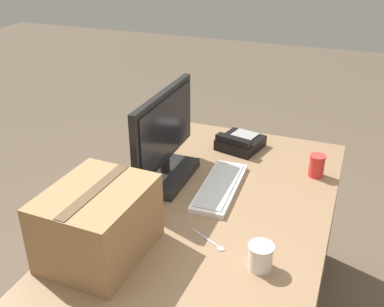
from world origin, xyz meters
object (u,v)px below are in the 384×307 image
object	(u,v)px
desk_phone	(240,142)
cardboard_box	(98,223)
monitor	(165,144)
paper_cup_left	(260,257)
keyboard	(220,187)
paper_cup_right	(317,166)
spoon	(212,243)

from	to	relation	value
desk_phone	cardboard_box	distance (m)	0.99
monitor	paper_cup_left	xyz separation A→B (m)	(-0.42, -0.53, -0.13)
monitor	cardboard_box	size ratio (longest dim) A/B	1.43
paper_cup_left	cardboard_box	world-z (taller)	cardboard_box
keyboard	paper_cup_left	distance (m)	0.51
keyboard	paper_cup_right	size ratio (longest dim) A/B	4.26
spoon	desk_phone	bearing A→B (deg)	125.81
monitor	paper_cup_left	world-z (taller)	monitor
paper_cup_left	paper_cup_right	size ratio (longest dim) A/B	0.88
monitor	paper_cup_right	xyz separation A→B (m)	(0.27, -0.62, -0.12)
paper_cup_left	cardboard_box	size ratio (longest dim) A/B	0.24
paper_cup_right	cardboard_box	distance (m)	1.03
desk_phone	keyboard	bearing A→B (deg)	-162.69
desk_phone	paper_cup_right	distance (m)	0.42
keyboard	paper_cup_right	distance (m)	0.46
monitor	spoon	distance (m)	0.52
monitor	spoon	world-z (taller)	monitor
desk_phone	monitor	bearing A→B (deg)	165.27
paper_cup_right	spoon	world-z (taller)	paper_cup_right
keyboard	desk_phone	world-z (taller)	desk_phone
keyboard	paper_cup_left	size ratio (longest dim) A/B	4.82
desk_phone	spoon	size ratio (longest dim) A/B	1.56
spoon	paper_cup_right	bearing A→B (deg)	93.18
keyboard	cardboard_box	size ratio (longest dim) A/B	1.14
paper_cup_right	keyboard	bearing A→B (deg)	126.22
keyboard	paper_cup_right	world-z (taller)	paper_cup_right
monitor	keyboard	size ratio (longest dim) A/B	1.25
desk_phone	spoon	bearing A→B (deg)	-158.14
paper_cup_left	paper_cup_right	distance (m)	0.70
paper_cup_left	cardboard_box	distance (m)	0.55
keyboard	cardboard_box	distance (m)	0.61
cardboard_box	spoon	bearing A→B (deg)	-61.55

